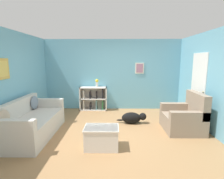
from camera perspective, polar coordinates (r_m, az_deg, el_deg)
ground_plane at (r=4.70m, az=-0.06°, el=-13.56°), size 14.00×14.00×0.00m
wall_back at (r=6.59m, az=0.21°, el=4.84°), size 5.60×0.13×2.60m
wall_left at (r=5.07m, az=-30.25°, el=2.10°), size 0.13×5.00×2.60m
wall_right at (r=5.03m, az=30.37°, el=1.94°), size 0.16×5.00×2.60m
couch at (r=4.78m, az=-24.83°, el=-9.84°), size 0.94×1.98×0.89m
bookshelf at (r=6.56m, az=-6.04°, el=-3.00°), size 1.00×0.34×0.87m
recliner_chair at (r=5.06m, az=22.62°, el=-8.47°), size 0.92×1.03×1.01m
coffee_table at (r=3.82m, az=-3.43°, el=-15.18°), size 0.72×0.47×0.47m
dog at (r=5.24m, az=6.84°, el=-9.13°), size 0.87×0.30×0.33m
vase at (r=6.41m, az=-4.95°, el=2.28°), size 0.12×0.12×0.30m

